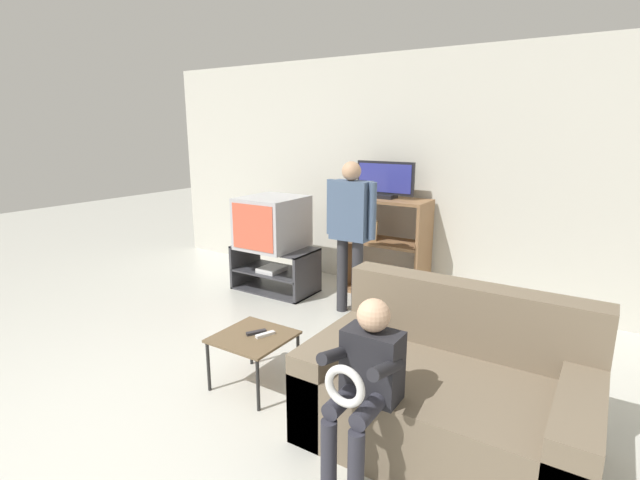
{
  "coord_description": "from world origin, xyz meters",
  "views": [
    {
      "loc": [
        2.2,
        -1.15,
        1.81
      ],
      "look_at": [
        0.17,
        2.01,
        0.9
      ],
      "focal_mm": 26.0,
      "sensor_mm": 36.0,
      "label": 1
    }
  ],
  "objects_px": {
    "snack_table": "(253,341)",
    "remote_control_white": "(265,334)",
    "television_flat": "(385,181)",
    "couch": "(447,395)",
    "tv_stand": "(275,269)",
    "remote_control_black": "(256,332)",
    "media_shelf": "(385,246)",
    "person_standing_adult": "(351,224)",
    "person_seated_child": "(364,379)",
    "television_main": "(272,222)"
  },
  "relations": [
    {
      "from": "television_main",
      "to": "media_shelf",
      "type": "xyz_separation_m",
      "value": [
        1.11,
        0.59,
        -0.24
      ]
    },
    {
      "from": "media_shelf",
      "to": "couch",
      "type": "distance_m",
      "value": 2.55
    },
    {
      "from": "television_flat",
      "to": "person_seated_child",
      "type": "height_order",
      "value": "television_flat"
    },
    {
      "from": "remote_control_white",
      "to": "couch",
      "type": "distance_m",
      "value": 1.28
    },
    {
      "from": "person_standing_adult",
      "to": "person_seated_child",
      "type": "height_order",
      "value": "person_standing_adult"
    },
    {
      "from": "television_main",
      "to": "media_shelf",
      "type": "height_order",
      "value": "television_main"
    },
    {
      "from": "couch",
      "to": "tv_stand",
      "type": "bearing_deg",
      "value": 148.31
    },
    {
      "from": "media_shelf",
      "to": "couch",
      "type": "height_order",
      "value": "media_shelf"
    },
    {
      "from": "snack_table",
      "to": "television_main",
      "type": "bearing_deg",
      "value": 124.38
    },
    {
      "from": "remote_control_white",
      "to": "tv_stand",
      "type": "bearing_deg",
      "value": 147.65
    },
    {
      "from": "couch",
      "to": "snack_table",
      "type": "bearing_deg",
      "value": -173.45
    },
    {
      "from": "remote_control_black",
      "to": "person_seated_child",
      "type": "height_order",
      "value": "person_seated_child"
    },
    {
      "from": "television_main",
      "to": "person_seated_child",
      "type": "height_order",
      "value": "television_main"
    },
    {
      "from": "remote_control_black",
      "to": "person_standing_adult",
      "type": "bearing_deg",
      "value": 123.91
    },
    {
      "from": "tv_stand",
      "to": "person_seated_child",
      "type": "distance_m",
      "value": 3.06
    },
    {
      "from": "remote_control_black",
      "to": "couch",
      "type": "bearing_deg",
      "value": 35.5
    },
    {
      "from": "person_standing_adult",
      "to": "person_seated_child",
      "type": "relative_size",
      "value": 1.53
    },
    {
      "from": "media_shelf",
      "to": "television_flat",
      "type": "xyz_separation_m",
      "value": [
        -0.03,
        0.02,
        0.71
      ]
    },
    {
      "from": "remote_control_black",
      "to": "person_seated_child",
      "type": "xyz_separation_m",
      "value": [
        1.09,
        -0.44,
        0.19
      ]
    },
    {
      "from": "television_main",
      "to": "remote_control_black",
      "type": "bearing_deg",
      "value": -55.08
    },
    {
      "from": "tv_stand",
      "to": "person_standing_adult",
      "type": "relative_size",
      "value": 0.61
    },
    {
      "from": "television_main",
      "to": "remote_control_white",
      "type": "distance_m",
      "value": 2.08
    },
    {
      "from": "couch",
      "to": "person_standing_adult",
      "type": "height_order",
      "value": "person_standing_adult"
    },
    {
      "from": "television_main",
      "to": "couch",
      "type": "xyz_separation_m",
      "value": [
        2.5,
        -1.53,
        -0.5
      ]
    },
    {
      "from": "television_main",
      "to": "couch",
      "type": "relative_size",
      "value": 0.44
    },
    {
      "from": "tv_stand",
      "to": "snack_table",
      "type": "bearing_deg",
      "value": -56.13
    },
    {
      "from": "television_main",
      "to": "snack_table",
      "type": "height_order",
      "value": "television_main"
    },
    {
      "from": "remote_control_black",
      "to": "person_standing_adult",
      "type": "height_order",
      "value": "person_standing_adult"
    },
    {
      "from": "tv_stand",
      "to": "remote_control_black",
      "type": "bearing_deg",
      "value": -55.6
    },
    {
      "from": "couch",
      "to": "person_standing_adult",
      "type": "distance_m",
      "value": 2.11
    },
    {
      "from": "television_flat",
      "to": "snack_table",
      "type": "bearing_deg",
      "value": -88.04
    },
    {
      "from": "snack_table",
      "to": "couch",
      "type": "relative_size",
      "value": 0.32
    },
    {
      "from": "person_standing_adult",
      "to": "remote_control_black",
      "type": "bearing_deg",
      "value": -86.54
    },
    {
      "from": "television_flat",
      "to": "snack_table",
      "type": "xyz_separation_m",
      "value": [
        0.08,
        -2.29,
        -0.91
      ]
    },
    {
      "from": "media_shelf",
      "to": "snack_table",
      "type": "height_order",
      "value": "media_shelf"
    },
    {
      "from": "media_shelf",
      "to": "television_flat",
      "type": "bearing_deg",
      "value": 148.07
    },
    {
      "from": "television_main",
      "to": "person_standing_adult",
      "type": "xyz_separation_m",
      "value": [
        1.06,
        -0.11,
        0.12
      ]
    },
    {
      "from": "remote_control_black",
      "to": "person_standing_adult",
      "type": "xyz_separation_m",
      "value": [
        -0.09,
        1.53,
        0.51
      ]
    },
    {
      "from": "tv_stand",
      "to": "remote_control_black",
      "type": "xyz_separation_m",
      "value": [
        1.13,
        -1.65,
        0.15
      ]
    },
    {
      "from": "remote_control_white",
      "to": "couch",
      "type": "relative_size",
      "value": 0.09
    },
    {
      "from": "tv_stand",
      "to": "remote_control_black",
      "type": "distance_m",
      "value": 2.0
    },
    {
      "from": "television_flat",
      "to": "couch",
      "type": "xyz_separation_m",
      "value": [
        1.43,
        -2.14,
        -0.96
      ]
    },
    {
      "from": "television_flat",
      "to": "tv_stand",
      "type": "bearing_deg",
      "value": -150.01
    },
    {
      "from": "snack_table",
      "to": "remote_control_white",
      "type": "bearing_deg",
      "value": 29.63
    },
    {
      "from": "media_shelf",
      "to": "snack_table",
      "type": "xyz_separation_m",
      "value": [
        0.04,
        -2.27,
        -0.2
      ]
    },
    {
      "from": "person_seated_child",
      "to": "couch",
      "type": "bearing_deg",
      "value": 64.81
    },
    {
      "from": "television_flat",
      "to": "person_standing_adult",
      "type": "relative_size",
      "value": 0.44
    },
    {
      "from": "tv_stand",
      "to": "person_seated_child",
      "type": "height_order",
      "value": "person_seated_child"
    },
    {
      "from": "remote_control_black",
      "to": "person_seated_child",
      "type": "bearing_deg",
      "value": 8.36
    },
    {
      "from": "media_shelf",
      "to": "remote_control_black",
      "type": "relative_size",
      "value": 7.45
    }
  ]
}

